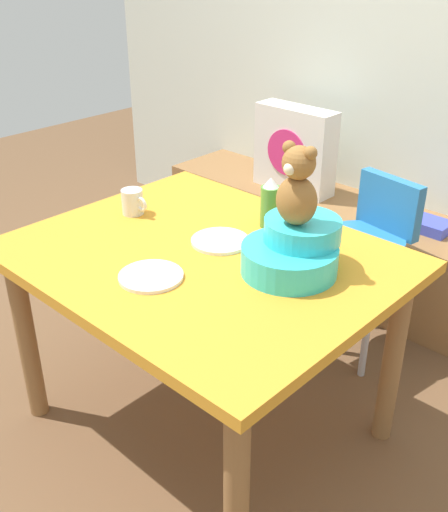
% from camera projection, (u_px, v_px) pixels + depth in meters
% --- Properties ---
extents(ground_plane, '(8.00, 8.00, 0.00)m').
position_uv_depth(ground_plane, '(206.00, 422.00, 2.35)').
color(ground_plane, brown).
extents(back_wall, '(4.40, 0.10, 2.60)m').
position_uv_depth(back_wall, '(441.00, 28.00, 2.72)').
color(back_wall, silver).
rests_on(back_wall, ground_plane).
extents(window_bench, '(2.60, 0.44, 0.46)m').
position_uv_depth(window_bench, '(381.00, 259.00, 3.05)').
color(window_bench, olive).
rests_on(window_bench, ground_plane).
extents(pillow_floral_left, '(0.44, 0.15, 0.44)m').
position_uv_depth(pillow_floral_left, '(295.00, 149.00, 3.16)').
color(pillow_floral_left, white).
rests_on(pillow_floral_left, window_bench).
extents(book_stack, '(0.20, 0.14, 0.05)m').
position_uv_depth(book_stack, '(428.00, 225.00, 2.80)').
color(book_stack, '#3B47B7').
rests_on(book_stack, window_bench).
extents(dining_table, '(1.23, 1.00, 0.74)m').
position_uv_depth(dining_table, '(204.00, 279.00, 2.05)').
color(dining_table, orange).
rests_on(dining_table, ground_plane).
extents(highchair, '(0.37, 0.49, 0.79)m').
position_uv_depth(highchair, '(365.00, 245.00, 2.54)').
color(highchair, '#2672B2').
rests_on(highchair, ground_plane).
extents(infant_seat_teal, '(0.30, 0.33, 0.16)m').
position_uv_depth(infant_seat_teal, '(294.00, 250.00, 1.87)').
color(infant_seat_teal, '#30C5D0').
rests_on(infant_seat_teal, dining_table).
extents(teddy_bear, '(0.13, 0.12, 0.25)m').
position_uv_depth(teddy_bear, '(297.00, 187.00, 1.78)').
color(teddy_bear, olive).
rests_on(teddy_bear, infant_seat_teal).
extents(ketchup_bottle, '(0.07, 0.07, 0.18)m').
position_uv_depth(ketchup_bottle, '(270.00, 204.00, 2.15)').
color(ketchup_bottle, '#4C8C33').
rests_on(ketchup_bottle, dining_table).
extents(coffee_mug, '(0.12, 0.08, 0.09)m').
position_uv_depth(coffee_mug, '(133.00, 202.00, 2.27)').
color(coffee_mug, silver).
rests_on(coffee_mug, dining_table).
extents(dinner_plate_near, '(0.20, 0.20, 0.01)m').
position_uv_depth(dinner_plate_near, '(150.00, 276.00, 1.86)').
color(dinner_plate_near, white).
rests_on(dinner_plate_near, dining_table).
extents(dinner_plate_far, '(0.20, 0.20, 0.01)m').
position_uv_depth(dinner_plate_far, '(220.00, 241.00, 2.07)').
color(dinner_plate_far, white).
rests_on(dinner_plate_far, dining_table).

